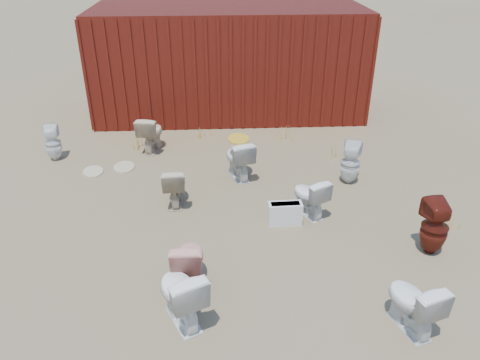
{
  "coord_description": "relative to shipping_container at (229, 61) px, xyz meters",
  "views": [
    {
      "loc": [
        -0.34,
        -5.62,
        3.92
      ],
      "look_at": [
        0.0,
        0.6,
        0.55
      ],
      "focal_mm": 35.0,
      "sensor_mm": 36.0,
      "label": 1
    }
  ],
  "objects": [
    {
      "name": "ground",
      "position": [
        0.0,
        -5.2,
        -1.2
      ],
      "size": [
        100.0,
        100.0,
        0.0
      ],
      "primitive_type": "plane",
      "color": "brown",
      "rests_on": "ground"
    },
    {
      "name": "shipping_container",
      "position": [
        0.0,
        0.0,
        0.0
      ],
      "size": [
        6.0,
        2.4,
        2.4
      ],
      "primitive_type": "cube",
      "color": "#4A100C",
      "rests_on": "ground"
    },
    {
      "name": "toilet_front_a",
      "position": [
        -0.78,
        -6.88,
        -0.82
      ],
      "size": [
        0.7,
        0.85,
        0.75
      ],
      "primitive_type": "imported",
      "rotation": [
        0.0,
        0.0,
        3.58
      ],
      "color": "white",
      "rests_on": "ground"
    },
    {
      "name": "toilet_front_pink",
      "position": [
        -0.72,
        -6.26,
        -0.86
      ],
      "size": [
        0.41,
        0.69,
        0.69
      ],
      "primitive_type": "imported",
      "rotation": [
        0.0,
        0.0,
        3.09
      ],
      "color": "#DF8F81",
      "rests_on": "ground"
    },
    {
      "name": "toilet_front_c",
      "position": [
        1.73,
        -7.12,
        -0.85
      ],
      "size": [
        0.58,
        0.77,
        0.69
      ],
      "primitive_type": "imported",
      "rotation": [
        0.0,
        0.0,
        3.46
      ],
      "color": "white",
      "rests_on": "ground"
    },
    {
      "name": "toilet_front_maroon",
      "position": [
        2.54,
        -5.79,
        -0.8
      ],
      "size": [
        0.39,
        0.4,
        0.79
      ],
      "primitive_type": "imported",
      "rotation": [
        0.0,
        0.0,
        3.25
      ],
      "color": "#59180F",
      "rests_on": "ground"
    },
    {
      "name": "toilet_front_e",
      "position": [
        1.05,
        -4.75,
        -0.88
      ],
      "size": [
        0.61,
        0.73,
        0.65
      ],
      "primitive_type": "imported",
      "rotation": [
        0.0,
        0.0,
        3.61
      ],
      "color": "white",
      "rests_on": "ground"
    },
    {
      "name": "toilet_back_a",
      "position": [
        -3.43,
        -2.55,
        -0.86
      ],
      "size": [
        0.37,
        0.38,
        0.67
      ],
      "primitive_type": "imported",
      "rotation": [
        0.0,
        0.0,
        3.39
      ],
      "color": "white",
      "rests_on": "ground"
    },
    {
      "name": "toilet_back_beige_left",
      "position": [
        -1.02,
        -4.3,
        -0.87
      ],
      "size": [
        0.39,
        0.66,
        0.66
      ],
      "primitive_type": "imported",
      "rotation": [
        0.0,
        0.0,
        3.18
      ],
      "color": "#C0AD8D",
      "rests_on": "ground"
    },
    {
      "name": "toilet_back_beige_right",
      "position": [
        -1.62,
        -2.21,
        -0.84
      ],
      "size": [
        0.54,
        0.78,
        0.72
      ],
      "primitive_type": "imported",
      "rotation": [
        0.0,
        0.0,
        2.93
      ],
      "color": "beige",
      "rests_on": "ground"
    },
    {
      "name": "toilet_back_yellowlid",
      "position": [
        0.04,
        -3.47,
        -0.84
      ],
      "size": [
        0.6,
        0.8,
        0.73
      ],
      "primitive_type": "imported",
      "rotation": [
        0.0,
        0.0,
        3.45
      ],
      "color": "silver",
      "rests_on": "ground"
    },
    {
      "name": "toilet_back_e",
      "position": [
        1.94,
        -3.76,
        -0.83
      ],
      "size": [
        0.44,
        0.44,
        0.74
      ],
      "primitive_type": "imported",
      "rotation": [
        0.0,
        0.0,
        2.73
      ],
      "color": "white",
      "rests_on": "ground"
    },
    {
      "name": "yellow_lid",
      "position": [
        0.04,
        -3.47,
        -0.46
      ],
      "size": [
        0.37,
        0.46,
        0.02
      ],
      "primitive_type": "ellipsoid",
      "color": "gold",
      "rests_on": "toilet_back_yellowlid"
    },
    {
      "name": "loose_tank",
      "position": [
        0.65,
        -4.99,
        -1.02
      ],
      "size": [
        0.51,
        0.22,
        0.35
      ],
      "primitive_type": "cube",
      "rotation": [
        0.0,
        0.0,
        0.04
      ],
      "color": "silver",
      "rests_on": "ground"
    },
    {
      "name": "loose_lid_near",
      "position": [
        -2.06,
        -2.98,
        -1.19
      ],
      "size": [
        0.43,
        0.53,
        0.02
      ],
      "primitive_type": "ellipsoid",
      "rotation": [
        0.0,
        0.0,
        0.12
      ],
      "color": "#BCB088",
      "rests_on": "ground"
    },
    {
      "name": "loose_lid_far",
      "position": [
        -2.6,
        -3.14,
        -1.19
      ],
      "size": [
        0.47,
        0.55,
        0.02
      ],
      "primitive_type": "ellipsoid",
      "rotation": [
        0.0,
        0.0,
        0.28
      ],
      "color": "#C0B18B",
      "rests_on": "ground"
    },
    {
      "name": "weed_clump_a",
      "position": [
        -1.89,
        -2.13,
        -1.04
      ],
      "size": [
        0.36,
        0.36,
        0.33
      ],
      "primitive_type": "cone",
      "color": "tan",
      "rests_on": "ground"
    },
    {
      "name": "weed_clump_b",
      "position": [
        0.2,
        -2.73,
        -1.06
      ],
      "size": [
        0.32,
        0.32,
        0.28
      ],
      "primitive_type": "cone",
      "color": "tan",
      "rests_on": "ground"
    },
    {
      "name": "weed_clump_c",
      "position": [
        2.02,
        -2.71,
        -1.03
      ],
      "size": [
        0.36,
        0.36,
        0.33
      ],
      "primitive_type": "cone",
      "color": "tan",
      "rests_on": "ground"
    },
    {
      "name": "weed_clump_d",
      "position": [
        -0.59,
        -1.7,
        -1.08
      ],
      "size": [
        0.3,
        0.3,
        0.23
      ],
      "primitive_type": "cone",
      "color": "tan",
      "rests_on": "ground"
    },
    {
      "name": "weed_clump_e",
      "position": [
        1.08,
        -1.8,
        -1.05
      ],
      "size": [
        0.34,
        0.34,
        0.3
      ],
      "primitive_type": "cone",
      "color": "tan",
      "rests_on": "ground"
    },
    {
      "name": "weed_clump_f",
      "position": [
        3.12,
        -5.17,
        -1.09
      ],
      "size": [
        0.28,
        0.28,
        0.23
      ],
      "primitive_type": "cone",
      "color": "tan",
      "rests_on": "ground"
    }
  ]
}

